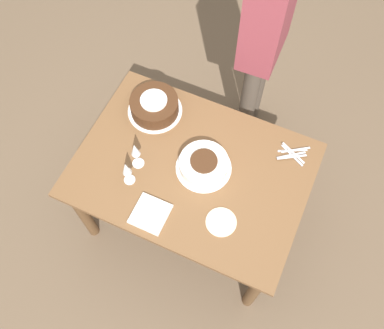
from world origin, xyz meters
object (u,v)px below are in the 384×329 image
object	(u,v)px
cake_center_white	(204,165)
person_cutting	(267,25)
cake_front_chocolate	(154,106)
wine_glass_far	(135,151)
wine_glass_near	(126,169)

from	to	relation	value
cake_center_white	person_cutting	xyz separation A→B (m)	(-0.02, -0.83, 0.28)
cake_front_chocolate	wine_glass_far	distance (m)	0.37
cake_center_white	person_cutting	bearing A→B (deg)	-91.50
cake_front_chocolate	person_cutting	world-z (taller)	person_cutting
cake_center_white	wine_glass_far	bearing A→B (deg)	20.07
wine_glass_near	person_cutting	size ratio (longest dim) A/B	0.11
cake_center_white	wine_glass_near	world-z (taller)	wine_glass_near
wine_glass_near	person_cutting	bearing A→B (deg)	-108.72
cake_center_white	wine_glass_near	xyz separation A→B (m)	(0.34, 0.24, 0.09)
cake_center_white	cake_front_chocolate	distance (m)	0.48
person_cutting	cake_center_white	bearing A→B (deg)	-3.38
wine_glass_far	wine_glass_near	bearing A→B (deg)	92.18
cake_center_white	person_cutting	world-z (taller)	person_cutting
wine_glass_near	wine_glass_far	world-z (taller)	wine_glass_far
wine_glass_far	person_cutting	distance (m)	1.04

